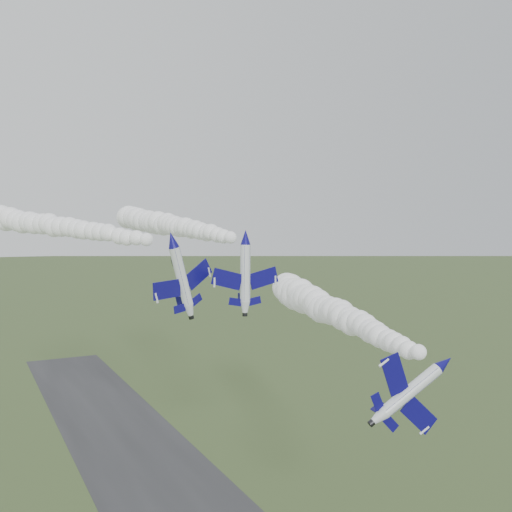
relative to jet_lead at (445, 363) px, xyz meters
The scene contains 6 objects.
jet_lead is the anchor object (origin of this frame).
smoke_trail_jet_lead 30.71m from the jet_lead, 77.06° to the left, with size 5.85×57.15×5.85m, color white, non-canonical shape.
jet_pair_left 35.99m from the jet_lead, 126.60° to the left, with size 9.80×11.80×3.85m.
smoke_trail_jet_pair_left 69.98m from the jet_lead, 118.43° to the left, with size 4.74×64.58×4.74m, color white, non-canonical shape.
jet_pair_right 31.54m from the jet_lead, 109.40° to the left, with size 9.88×11.92×2.94m.
smoke_trail_jet_pair_right 69.31m from the jet_lead, 96.74° to the left, with size 5.64×75.10×5.64m, color white, non-canonical shape.
Camera 1 is at (-30.69, -50.82, 45.86)m, focal length 40.00 mm.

